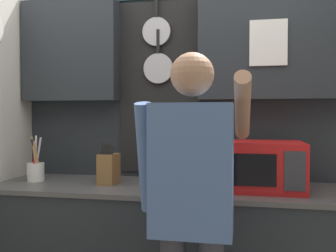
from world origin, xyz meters
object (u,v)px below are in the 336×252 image
microwave (259,166)px  knife_block (109,168)px  person (192,197)px  utensil_crock (36,169)px

microwave → knife_block: 0.98m
knife_block → person: bearing=-44.3°
utensil_crock → knife_block: bearing=-0.1°
microwave → person: 0.72m
microwave → knife_block: (-0.98, 0.00, -0.04)m
knife_block → person: (0.65, -0.63, -0.03)m
person → knife_block: bearing=135.7°
utensil_crock → person: bearing=-28.1°
knife_block → utensil_crock: utensil_crock is taller
utensil_crock → person: (1.18, -0.63, -0.01)m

